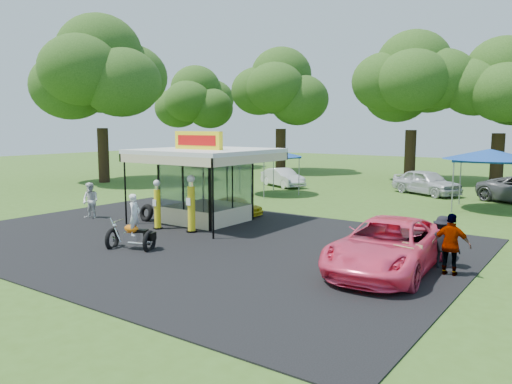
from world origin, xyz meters
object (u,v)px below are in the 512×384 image
gas_pump_right (191,205)px  a_frame_sign (407,264)px  motorcycle (133,228)px  bg_car_a (283,178)px  spectator_east_a (442,242)px  spectator_east_b (451,245)px  tent_west (269,153)px  bg_car_c (426,182)px  gas_station_kiosk (206,184)px  tent_east (489,155)px  spectator_west (91,201)px  kiosk_car (236,206)px  gas_pump_left (157,206)px  pink_sedan (388,246)px

gas_pump_right → a_frame_sign: (9.52, -1.45, -0.60)m
motorcycle → bg_car_a: size_ratio=0.52×
a_frame_sign → spectator_east_a: size_ratio=0.66×
spectator_east_b → tent_west: tent_west is taller
bg_car_c → tent_west: tent_west is taller
gas_station_kiosk → spectator_east_a: 11.06m
bg_car_a → tent_east: size_ratio=0.88×
motorcycle → gas_station_kiosk: bearing=83.6°
spectator_west → tent_west: 12.41m
motorcycle → kiosk_car: (-1.29, 7.65, -0.34)m
kiosk_car → tent_west: bearing=21.9°
gas_pump_right → spectator_east_a: size_ratio=1.46×
spectator_west → spectator_east_b: size_ratio=0.93×
kiosk_car → spectator_east_b: 12.17m
gas_station_kiosk → gas_pump_right: (1.01, -2.11, -0.62)m
gas_pump_left → a_frame_sign: gas_pump_left is taller
spectator_west → tent_west: size_ratio=0.41×
motorcycle → bg_car_a: motorcycle is taller
pink_sedan → tent_west: size_ratio=1.35×
gas_pump_left → tent_west: 12.35m
gas_pump_left → a_frame_sign: 11.23m
a_frame_sign → kiosk_car: bearing=162.6°
spectator_east_b → pink_sedan: bearing=13.0°
kiosk_car → bg_car_c: (5.40, 13.19, 0.33)m
gas_station_kiosk → spectator_east_b: (11.35, -2.16, -0.84)m
a_frame_sign → spectator_west: spectator_west is taller
a_frame_sign → gas_pump_right: bearing=-177.4°
a_frame_sign → spectator_east_b: spectator_east_b is taller
motorcycle → spectator_east_a: 10.42m
gas_pump_right → bg_car_a: (-5.47, 15.70, -0.49)m
a_frame_sign → kiosk_car: 12.01m
gas_pump_right → a_frame_sign: bearing=-8.7°
a_frame_sign → bg_car_c: 19.64m
spectator_east_a → bg_car_c: 17.75m
pink_sedan → a_frame_sign: bearing=-46.6°
gas_pump_left → motorcycle: (1.92, -2.99, -0.21)m
gas_station_kiosk → tent_east: 14.80m
pink_sedan → bg_car_a: 21.57m
motorcycle → bg_car_a: bearing=87.1°
tent_east → spectator_west: bearing=-137.9°
kiosk_car → gas_pump_left: bearing=172.3°
a_frame_sign → bg_car_a: size_ratio=0.27×
gas_pump_left → pink_sedan: size_ratio=0.38×
spectator_west → bg_car_a: bearing=77.8°
spectator_west → a_frame_sign: bearing=-13.7°
motorcycle → pink_sedan: (8.35, 2.72, -0.02)m
a_frame_sign → motorcycle: bearing=-157.2°
gas_pump_left → bg_car_a: size_ratio=0.53×
spectator_east_b → bg_car_a: size_ratio=0.46×
tent_west → gas_station_kiosk: bearing=-72.8°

